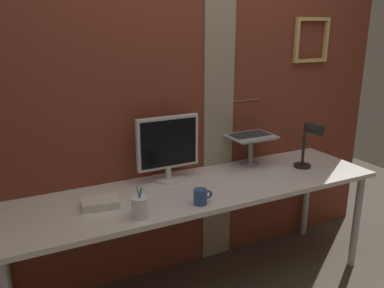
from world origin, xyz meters
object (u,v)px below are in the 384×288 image
object	(u,v)px
monitor	(168,146)
pen_cup	(140,207)
laptop	(246,126)
coffee_mug	(201,197)
desk_lamp	(310,141)

from	to	relation	value
monitor	pen_cup	xyz separation A→B (m)	(-0.34, -0.41, -0.17)
laptop	coffee_mug	xyz separation A→B (m)	(-0.62, -0.48, -0.23)
desk_lamp	laptop	bearing A→B (deg)	133.44
desk_lamp	pen_cup	bearing A→B (deg)	-172.84
laptop	desk_lamp	xyz separation A→B (m)	(0.31, -0.32, -0.07)
pen_cup	coffee_mug	xyz separation A→B (m)	(0.36, -0.00, -0.01)
monitor	pen_cup	distance (m)	0.56
desk_lamp	pen_cup	size ratio (longest dim) A/B	1.98
pen_cup	coffee_mug	bearing A→B (deg)	-0.03
laptop	pen_cup	size ratio (longest dim) A/B	1.92
monitor	coffee_mug	xyz separation A→B (m)	(0.02, -0.41, -0.19)
monitor	laptop	xyz separation A→B (m)	(0.63, 0.08, 0.04)
pen_cup	coffee_mug	size ratio (longest dim) A/B	1.46
pen_cup	coffee_mug	distance (m)	0.36
desk_lamp	coffee_mug	bearing A→B (deg)	-170.11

